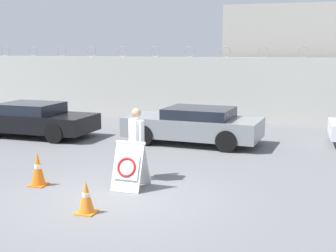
{
  "coord_description": "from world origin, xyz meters",
  "views": [
    {
      "loc": [
        4.05,
        -8.82,
        3.14
      ],
      "look_at": [
        0.26,
        2.56,
        1.13
      ],
      "focal_mm": 50.0,
      "sensor_mm": 36.0,
      "label": 1
    }
  ],
  "objects_px": {
    "barricade_sign": "(130,165)",
    "traffic_cone_mid": "(86,197)",
    "security_guard": "(137,140)",
    "parked_car_front_coupe": "(35,119)",
    "parked_car_rear_sedan": "(194,125)",
    "traffic_cone_near": "(38,169)"
  },
  "relations": [
    {
      "from": "barricade_sign",
      "to": "security_guard",
      "type": "bearing_deg",
      "value": 100.53
    },
    {
      "from": "barricade_sign",
      "to": "traffic_cone_mid",
      "type": "distance_m",
      "value": 1.78
    },
    {
      "from": "security_guard",
      "to": "parked_car_rear_sedan",
      "type": "xyz_separation_m",
      "value": [
        0.17,
        4.59,
        -0.34
      ]
    },
    {
      "from": "parked_car_front_coupe",
      "to": "parked_car_rear_sedan",
      "type": "xyz_separation_m",
      "value": [
        5.75,
        0.55,
        0.01
      ]
    },
    {
      "from": "security_guard",
      "to": "parked_car_rear_sedan",
      "type": "relative_size",
      "value": 0.38
    },
    {
      "from": "security_guard",
      "to": "barricade_sign",
      "type": "bearing_deg",
      "value": 143.94
    },
    {
      "from": "parked_car_front_coupe",
      "to": "parked_car_rear_sedan",
      "type": "bearing_deg",
      "value": 6.0
    },
    {
      "from": "security_guard",
      "to": "traffic_cone_mid",
      "type": "bearing_deg",
      "value": 133.08
    },
    {
      "from": "barricade_sign",
      "to": "traffic_cone_mid",
      "type": "xyz_separation_m",
      "value": [
        -0.16,
        -1.76,
        -0.22
      ]
    },
    {
      "from": "security_guard",
      "to": "parked_car_front_coupe",
      "type": "xyz_separation_m",
      "value": [
        -5.58,
        4.04,
        -0.35
      ]
    },
    {
      "from": "barricade_sign",
      "to": "security_guard",
      "type": "distance_m",
      "value": 0.86
    },
    {
      "from": "barricade_sign",
      "to": "traffic_cone_mid",
      "type": "relative_size",
      "value": 1.69
    },
    {
      "from": "barricade_sign",
      "to": "traffic_cone_mid",
      "type": "bearing_deg",
      "value": -94.9
    },
    {
      "from": "traffic_cone_mid",
      "to": "parked_car_front_coupe",
      "type": "distance_m",
      "value": 8.59
    },
    {
      "from": "parked_car_front_coupe",
      "to": "traffic_cone_mid",
      "type": "bearing_deg",
      "value": -49.1
    },
    {
      "from": "parked_car_rear_sedan",
      "to": "security_guard",
      "type": "bearing_deg",
      "value": 90.66
    },
    {
      "from": "traffic_cone_mid",
      "to": "parked_car_rear_sedan",
      "type": "xyz_separation_m",
      "value": [
        0.2,
        7.09,
        0.31
      ]
    },
    {
      "from": "barricade_sign",
      "to": "parked_car_front_coupe",
      "type": "xyz_separation_m",
      "value": [
        -5.72,
        4.78,
        0.08
      ]
    },
    {
      "from": "traffic_cone_mid",
      "to": "barricade_sign",
      "type": "bearing_deg",
      "value": 84.8
    },
    {
      "from": "traffic_cone_near",
      "to": "traffic_cone_mid",
      "type": "xyz_separation_m",
      "value": [
        1.93,
        -1.29,
        -0.07
      ]
    },
    {
      "from": "security_guard",
      "to": "traffic_cone_near",
      "type": "height_order",
      "value": "security_guard"
    },
    {
      "from": "security_guard",
      "to": "parked_car_front_coupe",
      "type": "bearing_deg",
      "value": 7.81
    }
  ]
}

